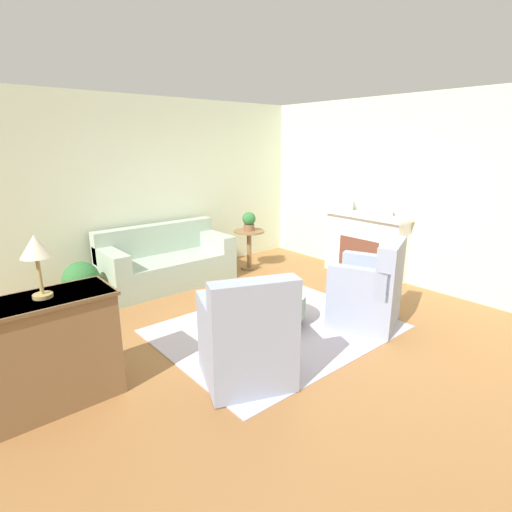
{
  "coord_description": "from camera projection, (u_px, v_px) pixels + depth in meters",
  "views": [
    {
      "loc": [
        -2.95,
        -3.12,
        2.12
      ],
      "look_at": [
        0.15,
        0.55,
        0.75
      ],
      "focal_mm": 28.0,
      "sensor_mm": 36.0,
      "label": 1
    }
  ],
  "objects": [
    {
      "name": "table_lamp",
      "position": [
        36.0,
        250.0,
        3.03
      ],
      "size": [
        0.23,
        0.23,
        0.5
      ],
      "color": "tan",
      "rests_on": "dresser"
    },
    {
      "name": "armchair_left",
      "position": [
        247.0,
        341.0,
        3.57
      ],
      "size": [
        0.98,
        0.96,
        1.04
      ],
      "color": "#8E99B2",
      "rests_on": "rug"
    },
    {
      "name": "ottoman_table",
      "position": [
        274.0,
        304.0,
        4.77
      ],
      "size": [
        0.76,
        0.76,
        0.38
      ],
      "color": "#9EB29E",
      "rests_on": "rug"
    },
    {
      "name": "side_table",
      "position": [
        249.0,
        243.0,
        6.84
      ],
      "size": [
        0.52,
        0.52,
        0.68
      ],
      "color": "olive",
      "rests_on": "ground_plane"
    },
    {
      "name": "ground_plane",
      "position": [
        276.0,
        329.0,
        4.71
      ],
      "size": [
        16.0,
        16.0,
        0.0
      ],
      "primitive_type": "plane",
      "color": "#996638"
    },
    {
      "name": "rug",
      "position": [
        276.0,
        329.0,
        4.71
      ],
      "size": [
        2.61,
        2.06,
        0.01
      ],
      "color": "#BCB2C1",
      "rests_on": "ground_plane"
    },
    {
      "name": "armchair_right",
      "position": [
        370.0,
        292.0,
        4.73
      ],
      "size": [
        0.98,
        0.96,
        1.04
      ],
      "color": "#8E99B2",
      "rests_on": "rug"
    },
    {
      "name": "potted_plant_floor",
      "position": [
        82.0,
        282.0,
        5.27
      ],
      "size": [
        0.47,
        0.47,
        0.62
      ],
      "color": "brown",
      "rests_on": "ground_plane"
    },
    {
      "name": "vase_mantel_far",
      "position": [
        388.0,
        211.0,
        6.04
      ],
      "size": [
        0.14,
        0.14,
        0.23
      ],
      "color": "silver",
      "rests_on": "fireplace"
    },
    {
      "name": "wall_right",
      "position": [
        409.0,
        192.0,
        6.0
      ],
      "size": [
        0.12,
        9.29,
        2.8
      ],
      "color": "beige",
      "rests_on": "ground_plane"
    },
    {
      "name": "wall_back",
      "position": [
        158.0,
        189.0,
        6.38
      ],
      "size": [
        9.48,
        0.12,
        2.8
      ],
      "color": "beige",
      "rests_on": "ground_plane"
    },
    {
      "name": "fireplace",
      "position": [
        365.0,
        243.0,
        6.48
      ],
      "size": [
        0.44,
        1.44,
        1.03
      ],
      "color": "white",
      "rests_on": "ground_plane"
    },
    {
      "name": "couch",
      "position": [
        166.0,
        263.0,
        6.15
      ],
      "size": [
        1.97,
        0.88,
        0.9
      ],
      "color": "#9EB29E",
      "rests_on": "ground_plane"
    },
    {
      "name": "vase_mantel_near",
      "position": [
        348.0,
        204.0,
        6.57
      ],
      "size": [
        0.16,
        0.16,
        0.29
      ],
      "color": "silver",
      "rests_on": "fireplace"
    },
    {
      "name": "dresser",
      "position": [
        51.0,
        350.0,
        3.26
      ],
      "size": [
        1.03,
        0.53,
        0.95
      ],
      "color": "olive",
      "rests_on": "ground_plane"
    },
    {
      "name": "potted_plant_on_side_table",
      "position": [
        249.0,
        221.0,
        6.74
      ],
      "size": [
        0.23,
        0.23,
        0.32
      ],
      "color": "brown",
      "rests_on": "side_table"
    }
  ]
}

